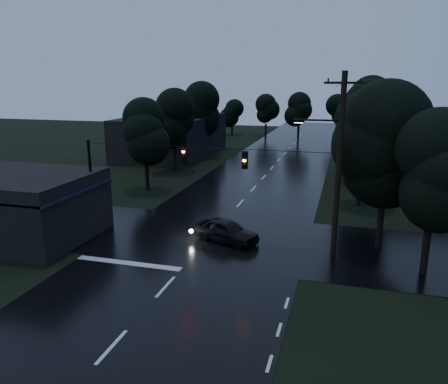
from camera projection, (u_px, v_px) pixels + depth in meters
The scene contains 18 objects.
ground at pixel (112, 347), 16.05m from camera, with size 160.00×160.00×0.00m, color black.
main_road at pixel (264, 177), 44.00m from camera, with size 12.00×120.00×0.02m, color black.
cross_street at pixel (210, 237), 27.23m from camera, with size 60.00×9.00×0.02m, color black.
building_far_right at pixel (410, 156), 43.50m from camera, with size 10.00×14.00×4.40m, color black.
building_far_left at pixel (172, 136), 56.38m from camera, with size 10.00×16.00×5.00m, color black.
utility_pole_main at pixel (337, 163), 23.03m from camera, with size 3.50×0.30×10.00m.
utility_pole_far at pixel (352, 145), 38.99m from camera, with size 2.00×0.30×7.50m.
anchor_pole_left at pixel (92, 187), 27.52m from camera, with size 0.18×0.18×6.00m, color black.
span_signals at pixel (213, 158), 24.83m from camera, with size 15.00×0.37×1.12m.
tree_corner_near at pixel (387, 146), 24.03m from camera, with size 4.48×4.48×9.44m.
tree_corner_far at pixel (435, 172), 20.90m from camera, with size 3.92×3.92×8.26m.
tree_left_a at pixel (145, 131), 37.61m from camera, with size 3.92×3.92×8.26m.
tree_left_b at pixel (174, 119), 45.13m from camera, with size 4.20×4.20×8.85m.
tree_left_c at pixel (199, 109), 54.51m from camera, with size 4.48×4.48×9.44m.
tree_right_a at pixel (364, 134), 32.78m from camera, with size 4.20×4.20×8.85m.
tree_right_b at pixel (368, 120), 39.98m from camera, with size 4.48×4.48×9.44m.
tree_right_c at pixel (371, 109), 49.05m from camera, with size 4.76×4.76×10.03m.
car at pixel (226, 231), 26.37m from camera, with size 1.65×4.09×1.39m, color black.
Camera 1 is at (7.81, -12.45, 9.55)m, focal length 35.00 mm.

